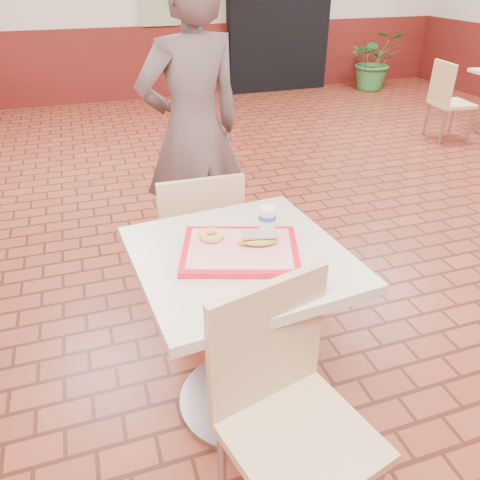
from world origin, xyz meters
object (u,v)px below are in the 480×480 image
object	(u,v)px
long_john_donut	(258,240)
chair_main_back	(199,241)
customer	(193,132)
chair_second_left	(447,97)
ring_donut	(212,235)
potted_plant	(375,60)
paper_cup	(267,217)
chair_main_front	(287,405)
serving_tray	(240,251)
main_table	(240,309)

from	to	relation	value
long_john_donut	chair_main_back	bearing A→B (deg)	97.27
customer	chair_second_left	xyz separation A→B (m)	(3.27, 1.63, -0.43)
ring_donut	chair_second_left	size ratio (longest dim) A/B	0.11
chair_main_back	long_john_donut	distance (m)	0.75
chair_main_back	chair_second_left	xyz separation A→B (m)	(3.40, 2.21, -0.03)
long_john_donut	potted_plant	bearing A→B (deg)	53.33
long_john_donut	paper_cup	world-z (taller)	paper_cup
chair_main_front	long_john_donut	bearing A→B (deg)	67.41
chair_main_front	potted_plant	bearing A→B (deg)	41.55
serving_tray	potted_plant	world-z (taller)	potted_plant
ring_donut	potted_plant	distance (m)	6.62
potted_plant	long_john_donut	bearing A→B (deg)	-126.67
main_table	paper_cup	world-z (taller)	paper_cup
chair_main_back	customer	bearing A→B (deg)	-100.57
ring_donut	long_john_donut	distance (m)	0.19
chair_main_back	serving_tray	size ratio (longest dim) A/B	2.09
main_table	long_john_donut	size ratio (longest dim) A/B	5.19
customer	long_john_donut	world-z (taller)	customer
main_table	long_john_donut	xyz separation A→B (m)	(0.07, -0.00, 0.32)
serving_tray	ring_donut	distance (m)	0.13
ring_donut	potted_plant	size ratio (longest dim) A/B	0.11
serving_tray	chair_second_left	bearing A→B (deg)	40.13
main_table	chair_second_left	xyz separation A→B (m)	(3.39, 2.86, -0.07)
main_table	chair_main_back	xyz separation A→B (m)	(-0.01, 0.65, -0.04)
ring_donut	paper_cup	distance (m)	0.24
paper_cup	potted_plant	world-z (taller)	paper_cup
serving_tray	potted_plant	xyz separation A→B (m)	(4.01, 5.28, -0.39)
ring_donut	potted_plant	world-z (taller)	potted_plant
ring_donut	long_john_donut	size ratio (longest dim) A/B	0.61
long_john_donut	serving_tray	bearing A→B (deg)	179.84
main_table	potted_plant	world-z (taller)	potted_plant
long_john_donut	chair_second_left	distance (m)	4.40
chair_main_back	serving_tray	bearing A→B (deg)	92.62
customer	paper_cup	size ratio (longest dim) A/B	20.49
paper_cup	main_table	bearing A→B (deg)	-143.03
potted_plant	ring_donut	bearing A→B (deg)	-128.26
chair_main_back	chair_second_left	size ratio (longest dim) A/B	1.06
main_table	customer	size ratio (longest dim) A/B	0.45
long_john_donut	potted_plant	distance (m)	6.60
long_john_donut	chair_second_left	xyz separation A→B (m)	(3.32, 2.86, -0.39)
chair_second_left	ring_donut	bearing A→B (deg)	134.93
chair_main_back	customer	size ratio (longest dim) A/B	0.50
paper_cup	serving_tray	bearing A→B (deg)	-143.03
long_john_donut	paper_cup	size ratio (longest dim) A/B	1.79
main_table	ring_donut	bearing A→B (deg)	130.77
ring_donut	chair_main_front	bearing A→B (deg)	-82.24
customer	potted_plant	bearing A→B (deg)	-146.64
customer	paper_cup	bearing A→B (deg)	79.07
paper_cup	customer	bearing A→B (deg)	91.89
chair_main_front	potted_plant	size ratio (longest dim) A/B	1.06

